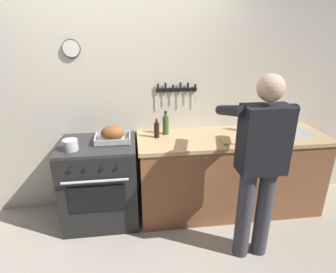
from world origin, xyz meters
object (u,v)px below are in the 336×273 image
(roasting_pan, at_px, (113,135))
(cutting_board, at_px, (237,139))
(saucepan, at_px, (70,145))
(bottle_soy_sauce, at_px, (157,130))
(bottle_dish_soap, at_px, (246,122))
(person_cook, at_px, (260,160))
(stove, at_px, (101,182))
(bottle_olive_oil, at_px, (166,125))

(roasting_pan, xyz_separation_m, cutting_board, (1.26, -0.13, -0.06))
(saucepan, height_order, bottle_soy_sauce, bottle_soy_sauce)
(bottle_soy_sauce, bearing_deg, bottle_dish_soap, 3.83)
(cutting_board, xyz_separation_m, bottle_soy_sauce, (-0.81, 0.19, 0.08))
(person_cook, distance_m, bottle_dish_soap, 0.85)
(person_cook, relative_size, cutting_board, 4.61)
(stove, relative_size, cutting_board, 2.50)
(cutting_board, relative_size, bottle_dish_soap, 1.50)
(roasting_pan, height_order, bottle_soy_sauce, bottle_soy_sauce)
(bottle_dish_soap, bearing_deg, stove, -174.96)
(saucepan, relative_size, cutting_board, 0.39)
(roasting_pan, relative_size, saucepan, 2.50)
(stove, distance_m, person_cook, 1.63)
(saucepan, distance_m, bottle_soy_sauce, 0.86)
(stove, relative_size, bottle_dish_soap, 3.76)
(person_cook, bearing_deg, cutting_board, 8.26)
(saucepan, bearing_deg, bottle_olive_oil, 18.19)
(person_cook, xyz_separation_m, saucepan, (-1.62, 0.54, -0.00))
(bottle_olive_oil, bearing_deg, person_cook, -51.05)
(saucepan, bearing_deg, cutting_board, 1.02)
(roasting_pan, xyz_separation_m, bottle_soy_sauce, (0.45, 0.06, 0.01))
(roasting_pan, bearing_deg, bottle_soy_sauce, 7.31)
(roasting_pan, relative_size, bottle_dish_soap, 1.47)
(person_cook, relative_size, saucepan, 11.81)
(person_cook, height_order, bottle_dish_soap, person_cook)
(saucepan, bearing_deg, person_cook, -18.29)
(saucepan, bearing_deg, roasting_pan, 22.68)
(cutting_board, bearing_deg, saucepan, -178.98)
(roasting_pan, distance_m, cutting_board, 1.27)
(cutting_board, height_order, bottle_soy_sauce, bottle_soy_sauce)
(person_cook, relative_size, roasting_pan, 4.72)
(bottle_olive_oil, bearing_deg, bottle_soy_sauce, -139.31)
(cutting_board, bearing_deg, bottle_dish_soap, 53.09)
(person_cook, relative_size, bottle_olive_oil, 6.51)
(roasting_pan, xyz_separation_m, bottle_dish_soap, (1.45, 0.13, 0.02))
(stove, distance_m, bottle_dish_soap, 1.71)
(bottle_soy_sauce, relative_size, bottle_dish_soap, 0.86)
(cutting_board, distance_m, bottle_olive_oil, 0.76)
(stove, relative_size, bottle_soy_sauce, 4.37)
(roasting_pan, bearing_deg, cutting_board, -5.90)
(roasting_pan, relative_size, cutting_board, 0.98)
(stove, xyz_separation_m, bottle_dish_soap, (1.61, 0.14, 0.55))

